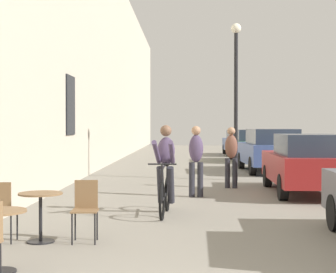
{
  "coord_description": "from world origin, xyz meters",
  "views": [
    {
      "loc": [
        0.1,
        -3.72,
        1.69
      ],
      "look_at": [
        -0.54,
        17.04,
        1.29
      ],
      "focal_mm": 57.67,
      "sensor_mm": 36.0,
      "label": 1
    }
  ],
  "objects_px": {
    "cafe_table_mid": "(40,206)",
    "cafe_chair_mid_toward_wall": "(1,207)",
    "cafe_chair_mid_toward_street": "(85,206)",
    "parked_car_fourth": "(251,145)",
    "cyclist_on_bicycle": "(165,172)",
    "parked_car_third": "(270,150)",
    "pedestrian_near": "(196,157)",
    "pedestrian_mid": "(231,154)",
    "parked_car_second": "(307,163)",
    "parked_car_fifth": "(240,142)",
    "street_lamp": "(236,81)"
  },
  "relations": [
    {
      "from": "parked_car_fourth",
      "to": "parked_car_fifth",
      "type": "distance_m",
      "value": 5.41
    },
    {
      "from": "cafe_table_mid",
      "to": "parked_car_fifth",
      "type": "xyz_separation_m",
      "value": [
        5.3,
        23.69,
        0.24
      ]
    },
    {
      "from": "cafe_chair_mid_toward_wall",
      "to": "pedestrian_mid",
      "type": "bearing_deg",
      "value": 60.97
    },
    {
      "from": "cafe_table_mid",
      "to": "parked_car_second",
      "type": "distance_m",
      "value": 7.75
    },
    {
      "from": "cyclist_on_bicycle",
      "to": "parked_car_fourth",
      "type": "relative_size",
      "value": 0.41
    },
    {
      "from": "pedestrian_near",
      "to": "parked_car_fifth",
      "type": "height_order",
      "value": "pedestrian_near"
    },
    {
      "from": "pedestrian_near",
      "to": "cafe_chair_mid_toward_street",
      "type": "bearing_deg",
      "value": -109.01
    },
    {
      "from": "parked_car_fifth",
      "to": "pedestrian_mid",
      "type": "bearing_deg",
      "value": -96.62
    },
    {
      "from": "parked_car_third",
      "to": "parked_car_fifth",
      "type": "bearing_deg",
      "value": 89.62
    },
    {
      "from": "parked_car_second",
      "to": "parked_car_fifth",
      "type": "height_order",
      "value": "parked_car_second"
    },
    {
      "from": "cafe_chair_mid_toward_street",
      "to": "parked_car_second",
      "type": "relative_size",
      "value": 0.21
    },
    {
      "from": "parked_car_second",
      "to": "parked_car_fourth",
      "type": "bearing_deg",
      "value": 89.29
    },
    {
      "from": "pedestrian_near",
      "to": "parked_car_third",
      "type": "height_order",
      "value": "pedestrian_near"
    },
    {
      "from": "pedestrian_near",
      "to": "street_lamp",
      "type": "relative_size",
      "value": 0.35
    },
    {
      "from": "parked_car_fourth",
      "to": "cafe_chair_mid_toward_wall",
      "type": "bearing_deg",
      "value": -107.7
    },
    {
      "from": "pedestrian_near",
      "to": "parked_car_third",
      "type": "distance_m",
      "value": 7.65
    },
    {
      "from": "cafe_chair_mid_toward_street",
      "to": "pedestrian_near",
      "type": "bearing_deg",
      "value": 70.99
    },
    {
      "from": "cafe_table_mid",
      "to": "parked_car_second",
      "type": "height_order",
      "value": "parked_car_second"
    },
    {
      "from": "cafe_chair_mid_toward_street",
      "to": "street_lamp",
      "type": "height_order",
      "value": "street_lamp"
    },
    {
      "from": "cyclist_on_bicycle",
      "to": "parked_car_second",
      "type": "bearing_deg",
      "value": 43.04
    },
    {
      "from": "cafe_chair_mid_toward_street",
      "to": "pedestrian_mid",
      "type": "bearing_deg",
      "value": 68.47
    },
    {
      "from": "pedestrian_mid",
      "to": "parked_car_third",
      "type": "xyz_separation_m",
      "value": [
        1.86,
        5.21,
        -0.11
      ]
    },
    {
      "from": "cafe_chair_mid_toward_street",
      "to": "parked_car_fourth",
      "type": "relative_size",
      "value": 0.21
    },
    {
      "from": "cyclist_on_bicycle",
      "to": "parked_car_third",
      "type": "bearing_deg",
      "value": 69.93
    },
    {
      "from": "parked_car_fourth",
      "to": "street_lamp",
      "type": "bearing_deg",
      "value": -100.04
    },
    {
      "from": "cafe_chair_mid_toward_wall",
      "to": "cyclist_on_bicycle",
      "type": "relative_size",
      "value": 0.51
    },
    {
      "from": "parked_car_third",
      "to": "parked_car_fourth",
      "type": "relative_size",
      "value": 1.05
    },
    {
      "from": "cyclist_on_bicycle",
      "to": "parked_car_third",
      "type": "relative_size",
      "value": 0.39
    },
    {
      "from": "cafe_table_mid",
      "to": "cyclist_on_bicycle",
      "type": "xyz_separation_m",
      "value": [
        1.72,
        2.58,
        0.29
      ]
    },
    {
      "from": "pedestrian_mid",
      "to": "parked_car_fourth",
      "type": "bearing_deg",
      "value": 80.24
    },
    {
      "from": "pedestrian_near",
      "to": "parked_car_third",
      "type": "bearing_deg",
      "value": 68.04
    },
    {
      "from": "cafe_chair_mid_toward_wall",
      "to": "pedestrian_near",
      "type": "bearing_deg",
      "value": 60.52
    },
    {
      "from": "cafe_table_mid",
      "to": "pedestrian_mid",
      "type": "distance_m",
      "value": 7.75
    },
    {
      "from": "cafe_table_mid",
      "to": "cafe_chair_mid_toward_street",
      "type": "relative_size",
      "value": 0.81
    },
    {
      "from": "pedestrian_near",
      "to": "parked_car_fourth",
      "type": "xyz_separation_m",
      "value": [
        2.94,
        13.2,
        -0.16
      ]
    },
    {
      "from": "parked_car_second",
      "to": "parked_car_fifth",
      "type": "distance_m",
      "value": 17.9
    },
    {
      "from": "cafe_chair_mid_toward_street",
      "to": "parked_car_fourth",
      "type": "bearing_deg",
      "value": 75.62
    },
    {
      "from": "parked_car_fourth",
      "to": "parked_car_fifth",
      "type": "height_order",
      "value": "parked_car_fourth"
    },
    {
      "from": "cafe_table_mid",
      "to": "cafe_chair_mid_toward_wall",
      "type": "height_order",
      "value": "cafe_chair_mid_toward_wall"
    },
    {
      "from": "pedestrian_mid",
      "to": "parked_car_fifth",
      "type": "height_order",
      "value": "pedestrian_mid"
    },
    {
      "from": "pedestrian_mid",
      "to": "parked_car_second",
      "type": "distance_m",
      "value": 2.15
    },
    {
      "from": "parked_car_fifth",
      "to": "parked_car_third",
      "type": "bearing_deg",
      "value": -90.38
    },
    {
      "from": "street_lamp",
      "to": "parked_car_fourth",
      "type": "xyz_separation_m",
      "value": [
        1.61,
        9.1,
        -2.32
      ]
    },
    {
      "from": "parked_car_second",
      "to": "parked_car_fourth",
      "type": "relative_size",
      "value": 0.99
    },
    {
      "from": "street_lamp",
      "to": "parked_car_third",
      "type": "xyz_separation_m",
      "value": [
        1.53,
        3.0,
        -2.28
      ]
    },
    {
      "from": "cafe_chair_mid_toward_wall",
      "to": "parked_car_fourth",
      "type": "relative_size",
      "value": 0.21
    },
    {
      "from": "parked_car_fourth",
      "to": "cafe_table_mid",
      "type": "bearing_deg",
      "value": -106.19
    },
    {
      "from": "cafe_table_mid",
      "to": "parked_car_third",
      "type": "distance_m",
      "value": 13.25
    },
    {
      "from": "cafe_chair_mid_toward_wall",
      "to": "parked_car_fourth",
      "type": "distance_m",
      "value": 19.26
    },
    {
      "from": "pedestrian_near",
      "to": "parked_car_second",
      "type": "height_order",
      "value": "pedestrian_near"
    }
  ]
}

